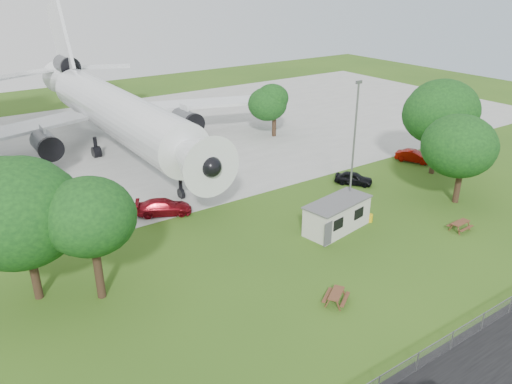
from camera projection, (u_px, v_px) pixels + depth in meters
ground at (326, 279)px, 35.27m from camera, size 160.00×160.00×0.00m
concrete_apron at (126, 143)px, 63.96m from camera, size 120.00×46.00×0.03m
airliner at (112, 108)px, 59.20m from camera, size 46.36×47.73×17.69m
site_cabin at (337, 215)px, 41.71m from camera, size 6.93×3.70×2.62m
picnic_west at (336, 302)px, 32.77m from camera, size 2.32×2.23×0.76m
picnic_east at (459, 230)px, 42.10m from camera, size 1.87×1.58×0.76m
fence at (439, 357)px, 28.10m from camera, size 58.00×0.04×1.30m
lamp_mast at (353, 154)px, 41.83m from camera, size 0.16×0.16×12.00m
tree_west_big at (21, 209)px, 30.69m from camera, size 8.48×8.48×10.79m
tree_west_small at (90, 214)px, 30.95m from camera, size 7.06×7.06×9.66m
tree_east_front at (465, 146)px, 45.15m from camera, size 6.91×6.91×9.03m
tree_east_back at (440, 113)px, 51.63m from camera, size 8.25×8.25×10.79m
tree_far_apron at (274, 102)px, 64.97m from camera, size 5.25×5.25×7.28m
car_ne_hatch at (354, 178)px, 51.12m from camera, size 3.52×3.95×1.29m
car_ne_sedan at (414, 156)px, 57.25m from camera, size 3.02×4.31×1.35m
car_apron_van at (164, 207)px, 44.61m from camera, size 5.29×3.95×1.43m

